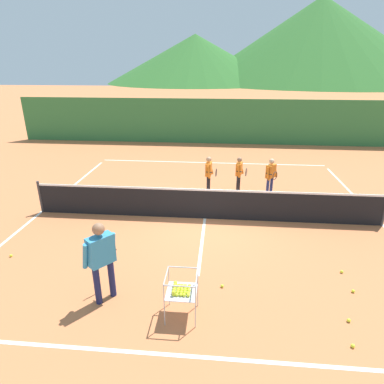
{
  "coord_description": "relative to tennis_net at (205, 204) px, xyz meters",
  "views": [
    {
      "loc": [
        0.42,
        -9.06,
        4.49
      ],
      "look_at": [
        -0.4,
        -0.01,
        0.87
      ],
      "focal_mm": 30.53,
      "sensor_mm": 36.0,
      "label": 1
    }
  ],
  "objects": [
    {
      "name": "tennis_ball_1",
      "position": [
        2.76,
        -4.68,
        -0.47
      ],
      "size": [
        0.07,
        0.07,
        0.07
      ],
      "primitive_type": "sphere",
      "color": "yellow",
      "rests_on": "ground"
    },
    {
      "name": "student_2",
      "position": [
        2.21,
        2.1,
        0.32
      ],
      "size": [
        0.48,
        0.72,
        1.37
      ],
      "color": "navy",
      "rests_on": "ground"
    },
    {
      "name": "ground_plane",
      "position": [
        0.0,
        0.0,
        -0.5
      ],
      "size": [
        120.0,
        120.0,
        0.0
      ],
      "primitive_type": "plane",
      "color": "#C67042"
    },
    {
      "name": "hill_0",
      "position": [
        21.97,
        76.09,
        8.68
      ],
      "size": [
        57.24,
        57.24,
        18.36
      ],
      "primitive_type": "cone",
      "color": "#2D6628",
      "rests_on": "ground"
    },
    {
      "name": "hill_1",
      "position": [
        27.21,
        79.15,
        6.49
      ],
      "size": [
        59.12,
        59.12,
        13.97
      ],
      "primitive_type": "cone",
      "color": "#427A38",
      "rests_on": "ground"
    },
    {
      "name": "line_sideline_east",
      "position": [
        5.28,
        0.0,
        -0.5
      ],
      "size": [
        0.08,
        11.14,
        0.01
      ],
      "primitive_type": "cube",
      "color": "white",
      "rests_on": "ground"
    },
    {
      "name": "instructor",
      "position": [
        -1.8,
        -3.85,
        0.53
      ],
      "size": [
        0.61,
        0.82,
        1.72
      ],
      "color": "#191E4C",
      "rests_on": "ground"
    },
    {
      "name": "tennis_ball_5",
      "position": [
        2.9,
        -4.08,
        -0.47
      ],
      "size": [
        0.07,
        0.07,
        0.07
      ],
      "primitive_type": "sphere",
      "color": "yellow",
      "rests_on": "ground"
    },
    {
      "name": "windscreen_fence",
      "position": [
        0.0,
        10.13,
        0.79
      ],
      "size": [
        23.24,
        0.08,
        2.57
      ],
      "primitive_type": "cube",
      "color": "#33753D",
      "rests_on": "ground"
    },
    {
      "name": "line_baseline_far",
      "position": [
        0.0,
        6.03,
        -0.5
      ],
      "size": [
        10.56,
        0.08,
        0.01
      ],
      "primitive_type": "cube",
      "color": "white",
      "rests_on": "ground"
    },
    {
      "name": "hill_2",
      "position": [
        -6.19,
        71.88,
        4.74
      ],
      "size": [
        40.38,
        40.38,
        10.48
      ],
      "primitive_type": "cone",
      "color": "#2D6628",
      "rests_on": "ground"
    },
    {
      "name": "tennis_ball_4",
      "position": [
        -4.68,
        -2.57,
        -0.47
      ],
      "size": [
        0.07,
        0.07,
        0.07
      ],
      "primitive_type": "sphere",
      "color": "yellow",
      "rests_on": "ground"
    },
    {
      "name": "line_service_center",
      "position": [
        0.0,
        0.0,
        -0.5
      ],
      "size": [
        0.08,
        5.88,
        0.01
      ],
      "primitive_type": "cube",
      "color": "white",
      "rests_on": "ground"
    },
    {
      "name": "tennis_net",
      "position": [
        0.0,
        0.0,
        0.0
      ],
      "size": [
        10.53,
        0.08,
        1.05
      ],
      "color": "#333338",
      "rests_on": "ground"
    },
    {
      "name": "tennis_ball_0",
      "position": [
        3.28,
        -2.52,
        -0.47
      ],
      "size": [
        0.07,
        0.07,
        0.07
      ],
      "primitive_type": "sphere",
      "color": "yellow",
      "rests_on": "ground"
    },
    {
      "name": "student_1",
      "position": [
        1.12,
        2.4,
        0.29
      ],
      "size": [
        0.42,
        0.69,
        1.31
      ],
      "color": "black",
      "rests_on": "ground"
    },
    {
      "name": "ball_cart",
      "position": [
        -0.22,
        -4.18,
        0.09
      ],
      "size": [
        0.58,
        0.58,
        0.9
      ],
      "color": "#B7B7BC",
      "rests_on": "ground"
    },
    {
      "name": "student_0",
      "position": [
        0.02,
        2.14,
        0.33
      ],
      "size": [
        0.41,
        0.68,
        1.38
      ],
      "color": "black",
      "rests_on": "ground"
    },
    {
      "name": "tennis_ball_3",
      "position": [
        3.29,
        -3.2,
        -0.47
      ],
      "size": [
        0.07,
        0.07,
        0.07
      ],
      "primitive_type": "sphere",
      "color": "yellow",
      "rests_on": "ground"
    },
    {
      "name": "line_sideline_west",
      "position": [
        -5.28,
        0.0,
        -0.5
      ],
      "size": [
        0.08,
        11.14,
        0.01
      ],
      "primitive_type": "cube",
      "color": "white",
      "rests_on": "ground"
    },
    {
      "name": "tennis_ball_2",
      "position": [
        0.55,
        -3.28,
        -0.47
      ],
      "size": [
        0.07,
        0.07,
        0.07
      ],
      "primitive_type": "sphere",
      "color": "yellow",
      "rests_on": "ground"
    },
    {
      "name": "line_baseline_near",
      "position": [
        0.0,
        -5.11,
        -0.5
      ],
      "size": [
        10.56,
        0.08,
        0.01
      ],
      "primitive_type": "cube",
      "color": "white",
      "rests_on": "ground"
    }
  ]
}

